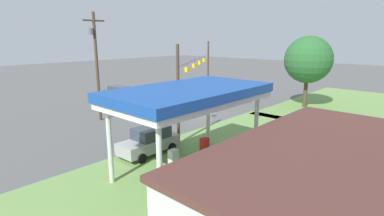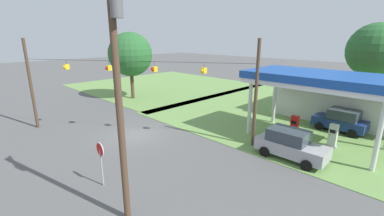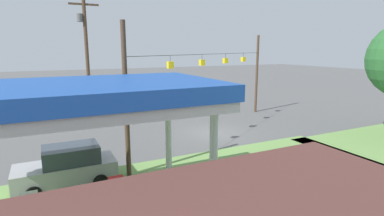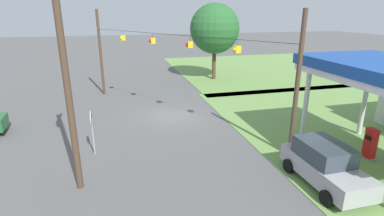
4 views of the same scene
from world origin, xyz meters
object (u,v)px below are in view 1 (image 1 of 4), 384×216
Objects in this scene: car_at_pumps_front at (149,141)px; stop_sign_roadside at (129,98)px; gas_station_canopy at (190,96)px; car_at_pumps_rear at (234,179)px; tree_west_verge at (308,60)px; car_on_crossroad at (120,92)px; gas_station_store at (335,193)px; utility_pole_main at (96,62)px; fuel_pump_far at (173,164)px; fuel_pump_near at (204,151)px.

stop_sign_roadside reaches higher than car_at_pumps_front.
stop_sign_roadside is at bearing -111.88° from gas_station_canopy.
car_at_pumps_rear is 23.98m from tree_west_verge.
gas_station_canopy is at bearing -111.88° from stop_sign_roadside.
car_at_pumps_front is 0.85× the size of car_on_crossroad.
gas_station_canopy is 5.42m from car_at_pumps_front.
gas_station_store reaches higher than car_at_pumps_front.
car_at_pumps_front is 0.53× the size of tree_west_verge.
utility_pole_main is at bearing -49.27° from car_on_crossroad.
car_at_pumps_rear is (0.85, 3.91, -3.75)m from gas_station_canopy.
fuel_pump_far is 0.33× the size of car_on_crossroad.
fuel_pump_far is 25.20m from car_on_crossroad.
gas_station_store is 3.31× the size of car_at_pumps_rear.
gas_station_store is at bearing 76.52° from fuel_pump_near.
tree_west_verge is at bearing -37.17° from stop_sign_roadside.
tree_west_verge is (-22.01, 2.17, 4.64)m from car_at_pumps_front.
gas_station_canopy is 4.16m from fuel_pump_far.
gas_station_canopy is at bearing 80.62° from utility_pole_main.
car_on_crossroad is (-11.56, -22.39, 0.06)m from fuel_pump_far.
gas_station_canopy reaches higher than car_at_pumps_front.
stop_sign_roadside reaches higher than fuel_pump_far.
gas_station_canopy is at bearing 179.94° from fuel_pump_far.
gas_station_store is 9.06m from fuel_pump_near.
car_at_pumps_front is 22.60m from tree_west_verge.
car_on_crossroad is (-8.72, -22.39, 0.06)m from fuel_pump_near.
gas_station_canopy reaches higher than fuel_pump_near.
gas_station_canopy reaches higher than car_on_crossroad.
gas_station_canopy is at bearing -28.89° from car_on_crossroad.
fuel_pump_far is at bearing 75.29° from utility_pole_main.
fuel_pump_far is at bearing -31.83° from car_on_crossroad.
car_at_pumps_rear is at bearing -109.87° from stop_sign_roadside.
car_at_pumps_rear is at bearing -27.20° from car_on_crossroad.
gas_station_store is at bearing -86.12° from car_at_pumps_rear.
fuel_pump_near is at bearing -179.94° from gas_station_canopy.
utility_pole_main is at bearing -93.89° from fuel_pump_near.
car_on_crossroad is (-10.82, -31.14, -1.02)m from gas_station_store.
stop_sign_roadside is (-5.67, -14.12, -2.92)m from gas_station_canopy.
car_on_crossroad is at bearing 61.63° from stop_sign_roadside.
stop_sign_roadside is (-4.25, -14.12, 0.99)m from fuel_pump_near.
utility_pole_main reaches higher than car_at_pumps_front.
car_on_crossroad is 9.45m from stop_sign_roadside.
utility_pole_main is at bearing -97.54° from gas_station_store.
fuel_pump_near is 4.52m from car_at_pumps_rear.
car_at_pumps_rear is 19.41m from utility_pole_main.
fuel_pump_near is at bearing -103.48° from gas_station_store.
gas_station_store is at bearing -23.69° from car_on_crossroad.
gas_station_canopy is 0.74× the size of gas_station_store.
fuel_pump_far is 0.21× the size of tree_west_verge.
utility_pole_main is at bearing -99.38° from gas_station_canopy.
car_at_pumps_front is at bearing -92.99° from gas_station_store.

